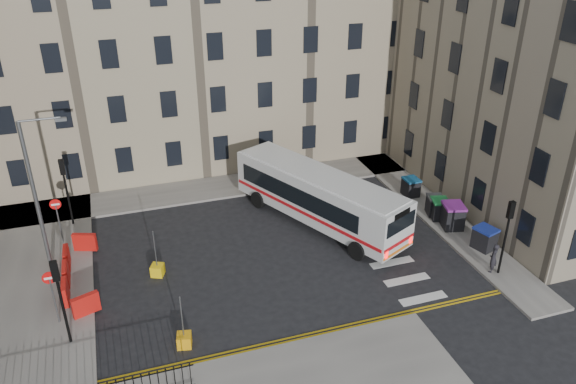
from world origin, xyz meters
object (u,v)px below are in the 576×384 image
wheelie_bin_b (453,216)px  bollard_yellow (158,270)px  bus (318,195)px  wheelie_bin_d (435,205)px  wheelie_bin_e (411,187)px  pedestrian (493,258)px  bollard_chevron (184,340)px  wheelie_bin_a (485,238)px  wheelie_bin_c (439,209)px  streetlamp (35,197)px

wheelie_bin_b → bollard_yellow: bearing=-167.9°
bus → wheelie_bin_d: bearing=-37.3°
bus → wheelie_bin_e: (6.81, 1.17, -1.08)m
bus → wheelie_bin_e: bearing=-15.7°
pedestrian → bollard_chevron: 15.73m
wheelie_bin_a → bollard_chevron: size_ratio=2.27×
wheelie_bin_c → bollard_chevron: wheelie_bin_c is taller
bollard_chevron → bollard_yellow: bearing=94.9°
streetlamp → pedestrian: streetlamp is taller
pedestrian → wheelie_bin_a: bearing=-156.6°
wheelie_bin_b → bollard_chevron: bearing=-148.7°
wheelie_bin_e → wheelie_bin_d: bearing=-87.7°
wheelie_bin_e → bus: bearing=-171.2°
streetlamp → wheelie_bin_a: size_ratio=5.97×
wheelie_bin_e → wheelie_bin_b: bearing=-87.2°
wheelie_bin_b → wheelie_bin_e: wheelie_bin_b is taller
pedestrian → bollard_yellow: bearing=-59.4°
wheelie_bin_a → wheelie_bin_d: wheelie_bin_a is taller
wheelie_bin_c → bollard_chevron: 17.20m
bus → wheelie_bin_a: size_ratio=8.47×
wheelie_bin_a → wheelie_bin_e: bearing=78.3°
wheelie_bin_d → bollard_yellow: (-16.60, -0.94, -0.44)m
wheelie_bin_e → bollard_chevron: size_ratio=1.95×
wheelie_bin_e → bollard_chevron: wheelie_bin_e is taller
wheelie_bin_e → bollard_yellow: (-16.45, -3.58, -0.44)m
wheelie_bin_b → streetlamp: bearing=-172.6°
wheelie_bin_d → bollard_yellow: bearing=-160.7°
wheelie_bin_e → pedestrian: (-0.26, -8.80, 0.21)m
wheelie_bin_a → bollard_chevron: 16.81m
wheelie_bin_a → wheelie_bin_d: size_ratio=1.07×
bus → streetlamp: bearing=156.0°
wheelie_bin_d → bollard_yellow: 16.64m
streetlamp → wheelie_bin_d: size_ratio=6.38×
wheelie_bin_e → pedestrian: pedestrian is taller
wheelie_bin_a → wheelie_bin_c: bearing=81.0°
wheelie_bin_a → bollard_chevron: bearing=170.8°
bus → wheelie_bin_b: bus is taller
bus → bollard_chevron: bearing=-164.3°
wheelie_bin_d → wheelie_bin_e: (-0.15, 2.63, -0.00)m
wheelie_bin_b → bollard_yellow: wheelie_bin_b is taller
wheelie_bin_d → bollard_chevron: size_ratio=2.13×
wheelie_bin_a → wheelie_bin_b: wheelie_bin_b is taller
bollard_yellow → wheelie_bin_b: bearing=-2.5°
wheelie_bin_a → wheelie_bin_b: size_ratio=0.87×
wheelie_bin_a → bollard_yellow: wheelie_bin_a is taller
wheelie_bin_c → bollard_chevron: (-16.11, -6.02, -0.46)m
wheelie_bin_a → bollard_chevron: wheelie_bin_a is taller
wheelie_bin_d → wheelie_bin_e: same height
bus → wheelie_bin_b: 7.81m
bus → wheelie_bin_d: 7.20m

